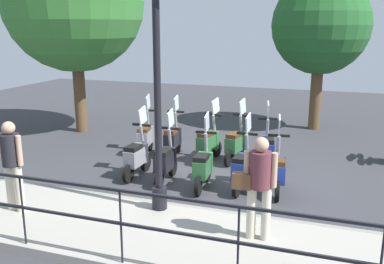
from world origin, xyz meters
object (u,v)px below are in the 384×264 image
Objects in this scene: scooter_near_0 at (277,170)px; scooter_near_2 at (203,166)px; pedestrian_with_bag at (258,181)px; scooter_far_4 at (146,137)px; lamp_post_near at (158,101)px; scooter_near_3 at (166,161)px; scooter_far_1 at (236,143)px; scooter_far_2 at (208,142)px; tree_large at (74,2)px; scooter_near_4 at (137,156)px; tree_distant at (321,26)px; scooter_far_3 at (173,139)px; scooter_far_0 at (267,148)px; scooter_near_1 at (243,167)px; pedestrian_distant at (12,159)px.

scooter_near_0 is 1.00× the size of scooter_near_2.
pedestrian_with_bag is 5.29m from scooter_far_4.
lamp_post_near reaches higher than scooter_far_4.
scooter_near_0 is 2.36m from scooter_near_3.
scooter_far_1 and scooter_far_2 have the same top height.
tree_large reaches higher than scooter_near_4.
tree_distant is 3.12× the size of scooter_far_1.
scooter_near_4 is at bearing 168.39° from scooter_far_3.
tree_distant is 3.12× the size of scooter_far_0.
scooter_near_3 and scooter_far_4 have the same top height.
tree_distant is 3.12× the size of scooter_near_2.
scooter_near_4 is 1.99m from scooter_far_2.
scooter_near_4 is (-5.99, 3.45, -2.79)m from tree_distant.
tree_large reaches higher than lamp_post_near.
scooter_near_2 is at bearing -97.77° from scooter_near_3.
scooter_far_0 is 1.00× the size of scooter_far_2.
scooter_far_2 is (-0.15, 0.66, 0.00)m from scooter_far_1.
scooter_far_2 is at bearing 22.73° from pedestrian_with_bag.
scooter_far_1 is (-4.23, 1.61, -2.79)m from tree_distant.
scooter_near_0 and scooter_far_1 have the same top height.
lamp_post_near is 2.67m from scooter_near_4.
tree_distant is at bearing -15.76° from lamp_post_near.
scooter_near_1 is at bearing -151.35° from scooter_far_1.
scooter_far_0 is at bearing -96.58° from scooter_far_3.
pedestrian_distant is 5.26m from scooter_far_1.
pedestrian_with_bag is 1.03× the size of scooter_near_1.
scooter_far_0 is at bearing -78.97° from scooter_far_2.
lamp_post_near reaches higher than scooter_far_2.
lamp_post_near is 2.98m from scooter_near_0.
pedestrian_with_bag is 1.03× the size of scooter_near_3.
lamp_post_near is 2.82× the size of scooter_near_1.
pedestrian_distant reaches higher than scooter_far_3.
tree_large is at bearing 44.11° from lamp_post_near.
scooter_near_4 is 1.00× the size of scooter_far_1.
scooter_near_1 is 1.00× the size of scooter_near_3.
scooter_near_1 is (1.70, -1.11, -1.59)m from lamp_post_near.
scooter_far_0 is (3.26, -1.36, -1.59)m from lamp_post_near.
pedestrian_with_bag is 2.36m from scooter_near_0.
scooter_near_4 is at bearing 157.51° from scooter_far_2.
scooter_near_2 is at bearing -175.61° from scooter_far_1.
scooter_far_4 is at bearing 104.76° from scooter_far_2.
tree_large is at bearing 50.90° from scooter_far_4.
scooter_far_4 is at bearing 39.65° from pedestrian_with_bag.
scooter_far_2 is 1.00× the size of scooter_far_4.
scooter_far_3 is at bearing 105.25° from scooter_far_1.
tree_large is 3.95× the size of scooter_near_3.
tree_distant is 3.12× the size of scooter_near_3.
tree_distant is at bearing -28.22° from scooter_near_4.
scooter_near_1 is (-6.00, 1.06, -2.79)m from tree_distant.
scooter_far_0 is (1.74, -1.04, 0.00)m from scooter_near_2.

